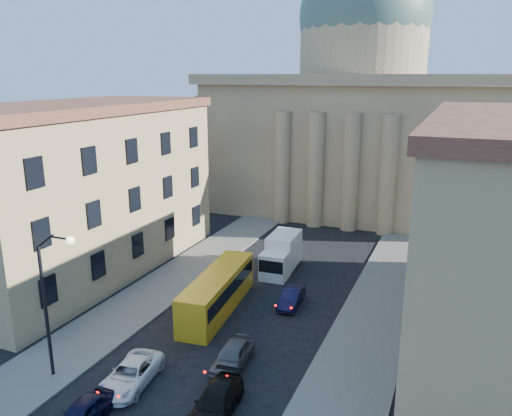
{
  "coord_description": "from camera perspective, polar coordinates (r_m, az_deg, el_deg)",
  "views": [
    {
      "loc": [
        13.18,
        -10.92,
        16.92
      ],
      "look_at": [
        1.4,
        17.24,
        8.75
      ],
      "focal_mm": 35.0,
      "sensor_mm": 36.0,
      "label": 1
    }
  ],
  "objects": [
    {
      "name": "car_left_mid",
      "position": [
        30.32,
        -14.12,
        -17.94
      ],
      "size": [
        2.78,
        5.0,
        1.32
      ],
      "primitive_type": "imported",
      "rotation": [
        0.0,
        0.0,
        0.13
      ],
      "color": "white",
      "rests_on": "ground"
    },
    {
      "name": "car_left_near",
      "position": [
        28.18,
        -19.22,
        -21.25
      ],
      "size": [
        1.53,
        3.78,
        1.29
      ],
      "primitive_type": "imported",
      "rotation": [
        0.0,
        0.0,
        0.0
      ],
      "color": "black",
      "rests_on": "ground"
    },
    {
      "name": "sidewalk_right",
      "position": [
        33.79,
        12.12,
        -15.28
      ],
      "size": [
        5.0,
        60.0,
        0.15
      ],
      "primitive_type": "cube",
      "color": "#5A5853",
      "rests_on": "ground"
    },
    {
      "name": "church",
      "position": [
        67.87,
        11.65,
        10.42
      ],
      "size": [
        68.02,
        28.76,
        36.6
      ],
      "color": "#8B7055",
      "rests_on": "ground"
    },
    {
      "name": "sidewalk_left",
      "position": [
        39.88,
        -13.02,
        -10.42
      ],
      "size": [
        5.0,
        60.0,
        0.15
      ],
      "primitive_type": "cube",
      "color": "#5A5853",
      "rests_on": "ground"
    },
    {
      "name": "building_left",
      "position": [
        45.66,
        -19.37,
        2.12
      ],
      "size": [
        11.6,
        26.6,
        14.7
      ],
      "color": "tan",
      "rests_on": "ground"
    },
    {
      "name": "street_lamp",
      "position": [
        29.99,
        -22.39,
        -9.04
      ],
      "size": [
        2.62,
        0.44,
        8.83
      ],
      "color": "black",
      "rests_on": "ground"
    },
    {
      "name": "city_bus",
      "position": [
        37.34,
        -4.41,
        -9.4
      ],
      "size": [
        3.35,
        10.33,
        2.86
      ],
      "rotation": [
        0.0,
        0.0,
        0.1
      ],
      "color": "gold",
      "rests_on": "ground"
    },
    {
      "name": "box_truck",
      "position": [
        44.37,
        2.9,
        -5.35
      ],
      "size": [
        2.56,
        5.92,
        3.19
      ],
      "rotation": [
        0.0,
        0.0,
        0.05
      ],
      "color": "silver",
      "rests_on": "ground"
    },
    {
      "name": "car_right_far",
      "position": [
        31.05,
        -2.71,
        -16.47
      ],
      "size": [
        2.02,
        4.36,
        1.45
      ],
      "primitive_type": "imported",
      "rotation": [
        0.0,
        0.0,
        0.07
      ],
      "color": "#4A4A4F",
      "rests_on": "ground"
    },
    {
      "name": "car_right_distant",
      "position": [
        38.39,
        4.07,
        -10.16
      ],
      "size": [
        1.57,
        3.91,
        1.26
      ],
      "primitive_type": "imported",
      "rotation": [
        0.0,
        0.0,
        0.06
      ],
      "color": "black",
      "rests_on": "ground"
    },
    {
      "name": "car_right_mid",
      "position": [
        27.47,
        -4.63,
        -21.29
      ],
      "size": [
        2.39,
        4.92,
        1.38
      ],
      "primitive_type": "imported",
      "rotation": [
        0.0,
        0.0,
        0.1
      ],
      "color": "black",
      "rests_on": "ground"
    }
  ]
}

